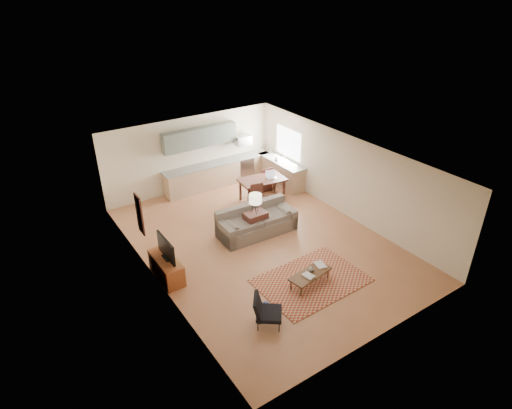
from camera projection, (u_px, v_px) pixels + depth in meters
room at (262, 202)px, 12.03m from camera, size 9.00×9.00×9.00m
kitchen_counter_back at (218, 174)px, 15.96m from camera, size 4.26×0.64×0.92m
kitchen_counter_right at (281, 172)px, 16.08m from camera, size 0.64×2.26×0.92m
kitchen_range at (243, 167)px, 16.50m from camera, size 0.62×0.62×0.90m
kitchen_microwave at (243, 140)px, 15.99m from camera, size 0.62×0.40×0.35m
upper_cabinets at (200, 137)px, 15.07m from camera, size 2.80×0.34×0.70m
window_right at (288, 143)px, 15.71m from camera, size 0.02×1.40×1.05m
wall_art_left at (140, 214)px, 11.03m from camera, size 0.06×0.42×1.10m
triptych at (188, 144)px, 15.07m from camera, size 1.70×0.04×0.50m
rug at (311, 280)px, 11.08m from camera, size 2.78×1.96×0.02m
sofa at (257, 221)px, 12.94m from camera, size 2.53×1.18×0.87m
coffee_table at (310, 279)px, 10.88m from camera, size 1.26×0.66×0.36m
book_a at (306, 278)px, 10.61m from camera, size 0.32×0.37×0.03m
book_b at (316, 266)px, 11.05m from camera, size 0.39×0.44×0.03m
vase at (312, 268)px, 10.84m from camera, size 0.18×0.18×0.16m
armchair at (269, 311)px, 9.55m from camera, size 0.92×0.92×0.75m
tv_credenza at (166, 268)px, 11.09m from camera, size 0.49×1.28×0.59m
tv at (166, 248)px, 10.83m from camera, size 0.10×0.99×0.59m
console_table at (255, 224)px, 12.86m from camera, size 0.68×0.46×0.78m
table_lamp at (255, 203)px, 12.53m from camera, size 0.41×0.41×0.62m
dining_table at (262, 189)px, 14.91m from camera, size 1.67×1.08×0.80m
dining_chair_near at (259, 199)px, 14.15m from camera, size 0.53×0.54×0.94m
dining_chair_far at (265, 178)px, 15.61m from camera, size 0.48×0.50×0.92m
laptop at (272, 175)px, 14.73m from camera, size 0.39×0.33×0.25m
soap_bottle at (277, 158)px, 15.87m from camera, size 0.13×0.13×0.19m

